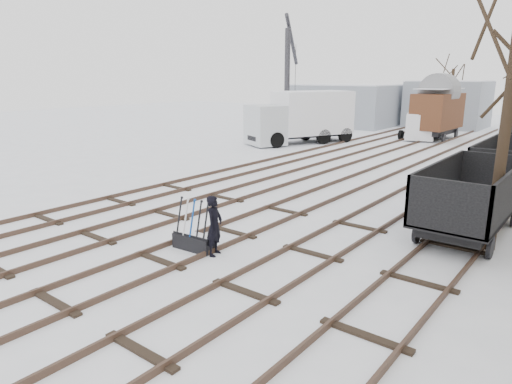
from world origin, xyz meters
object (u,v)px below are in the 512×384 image
freight_wagon_a (470,208)px  panel_van (420,125)px  box_van_wagon (438,110)px  lorry (302,117)px  crane (288,102)px  worker (214,226)px  ground_frame (194,240)px

freight_wagon_a → panel_van: freight_wagon_a is taller
box_van_wagon → lorry: box_van_wagon is taller
lorry → crane: crane is taller
box_van_wagon → freight_wagon_a: bearing=-67.7°
worker → panel_van: 28.52m
ground_frame → worker: bearing=3.5°
worker → box_van_wagon: bearing=-11.7°
box_van_wagon → crane: size_ratio=0.53×
lorry → crane: (-5.11, 5.76, 0.69)m
lorry → ground_frame: bearing=-40.6°
box_van_wagon → lorry: (-7.27, -8.34, -0.35)m
freight_wagon_a → box_van_wagon: (-7.91, 22.34, 1.45)m
box_van_wagon → lorry: 11.07m
lorry → crane: 7.73m
panel_van → ground_frame: bearing=-100.9°
panel_van → crane: (-11.26, -2.28, 1.56)m
ground_frame → worker: size_ratio=0.87×
ground_frame → lorry: (-9.27, 20.31, 1.68)m
ground_frame → freight_wagon_a: 8.67m
box_van_wagon → lorry: size_ratio=0.61×
lorry → freight_wagon_a: bearing=-17.8°
worker → freight_wagon_a: freight_wagon_a is taller
ground_frame → worker: 0.95m
lorry → worker: bearing=-38.8°
worker → lorry: bearing=9.2°
ground_frame → panel_van: panel_van is taller
ground_frame → box_van_wagon: (-2.00, 28.65, 2.03)m
ground_frame → box_van_wagon: size_ratio=0.28×
ground_frame → lorry: size_ratio=0.17×
worker → crane: size_ratio=0.17×
lorry → panel_van: size_ratio=1.70×
freight_wagon_a → crane: 28.37m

